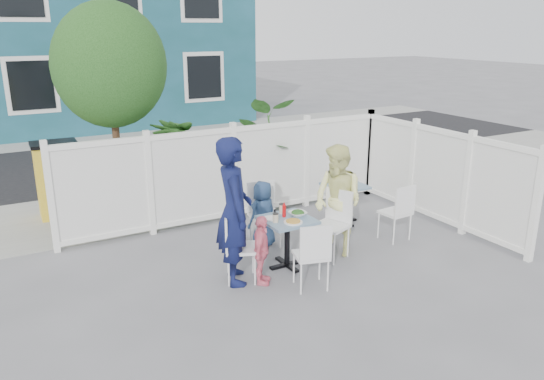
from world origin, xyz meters
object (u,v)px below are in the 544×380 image
boy (263,214)px  woman (338,201)px  spare_table (345,193)px  chair_right (334,218)px  man (234,211)px  main_table (287,229)px  toddler (261,250)px  chair_back (263,209)px  chair_near (313,252)px  chair_left (235,242)px  utility_cabinet (58,181)px

boy → woman: bearing=122.9°
spare_table → chair_right: bearing=-132.9°
chair_right → man: bearing=70.0°
main_table → spare_table: main_table is taller
main_table → man: 0.91m
boy → toddler: (-0.60, -1.07, -0.05)m
woman → spare_table: bearing=127.6°
chair_right → toddler: 1.35m
chair_back → chair_right: bearing=138.1°
chair_back → chair_near: bearing=95.0°
chair_left → woman: 1.70m
chair_near → toddler: size_ratio=0.97×
spare_table → man: (-2.52, -1.03, 0.44)m
toddler → utility_cabinet: bearing=61.4°
chair_right → toddler: (-1.32, -0.27, -0.11)m
chair_back → toddler: bearing=71.7°
man → toddler: bearing=-118.9°
chair_near → spare_table: bearing=60.0°
utility_cabinet → spare_table: bearing=-31.4°
chair_back → woman: bearing=144.0°
spare_table → chair_left: bearing=-157.8°
utility_cabinet → boy: (2.46, -2.88, -0.12)m
chair_back → main_table: bearing=94.8°
man → chair_right: bearing=-73.7°
utility_cabinet → woman: woman is taller
chair_right → chair_back: 1.12m
main_table → chair_near: (-0.07, -0.75, -0.02)m
utility_cabinet → main_table: (2.42, -3.67, -0.09)m
boy → man: bearing=29.1°
man → woman: bearing=-71.6°
main_table → boy: 0.79m
utility_cabinet → toddler: (1.86, -3.95, -0.17)m
main_table → chair_back: 0.88m
chair_right → chair_near: chair_right is taller
chair_left → spare_table: bearing=135.4°
chair_right → chair_back: bearing=16.5°
utility_cabinet → chair_left: (1.61, -3.70, -0.10)m
woman → man: bearing=-98.2°
chair_near → boy: bearing=101.2°
chair_near → toddler: 0.67m
spare_table → chair_right: 1.39m
spare_table → toddler: toddler is taller
chair_right → boy: bearing=21.3°
chair_near → boy: size_ratio=0.88×
main_table → woman: (0.87, 0.04, 0.26)m
man → boy: bearing=-30.3°
woman → boy: woman is taller
chair_left → chair_near: 1.03m
chair_left → man: bearing=6.7°
man → utility_cabinet: bearing=39.2°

